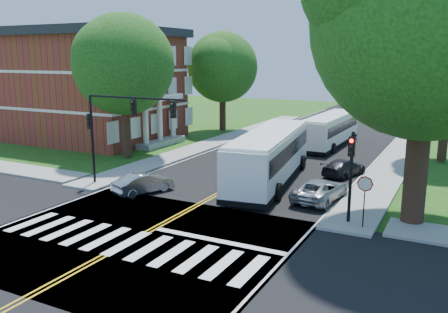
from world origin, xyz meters
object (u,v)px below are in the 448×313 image
Objects in this scene: signal_nw at (120,120)px; dark_sedan at (344,168)px; bus_follow at (331,129)px; suv at (320,190)px; hatchback at (144,183)px; bus_lead at (270,156)px; signal_ne at (351,166)px.

dark_sedan is (11.55, 9.66, -3.79)m from signal_nw.
suv is (3.97, -17.13, -0.89)m from bus_follow.
hatchback is at bearing 74.77° from bus_follow.
suv is at bearing 140.14° from bus_lead.
bus_follow is at bearing -54.18° from dark_sedan.
signal_nw is 1.62× the size of signal_ne.
bus_lead is 8.41m from hatchback.
signal_nw is at bearing -179.95° from signal_ne.
signal_nw reaches higher than dark_sedan.
signal_nw is at bearing 29.18° from bus_lead.
signal_nw is 1.90× the size of hatchback.
dark_sedan is at bearing 104.54° from signal_ne.
signal_nw is 9.88m from bus_lead.
signal_ne reaches higher than suv.
signal_nw is 1.56× the size of suv.
hatchback is (-12.29, -0.19, -2.33)m from signal_ne.
bus_follow is (-6.31, 20.38, -1.43)m from signal_ne.
signal_nw is 15.53m from dark_sedan.
bus_lead reaches higher than hatchback.
bus_follow reaches higher than suv.
hatchback is at bearing -5.86° from signal_nw.
signal_nw is 12.72m from suv.
hatchback is at bearing 24.77° from suv.
bus_lead is 1.18× the size of bus_follow.
bus_lead is 2.88× the size of suv.
bus_follow reaches higher than dark_sedan.
signal_ne is 12.51m from hatchback.
signal_ne is at bearing 120.82° from dark_sedan.
bus_lead is 5.67m from dark_sedan.
signal_ne reaches higher than dark_sedan.
bus_lead is at bearing 90.27° from bus_follow.
bus_lead reaches higher than bus_follow.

